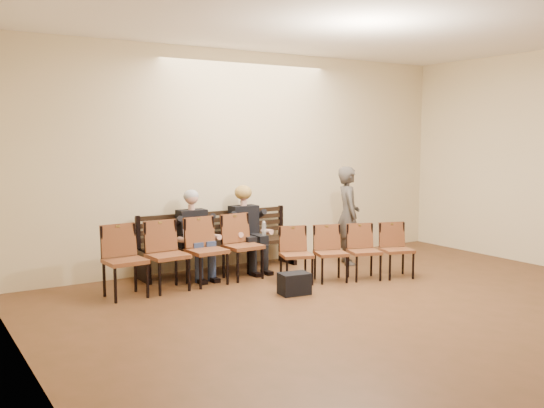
{
  "coord_description": "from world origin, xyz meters",
  "views": [
    {
      "loc": [
        -4.96,
        -3.72,
        2.12
      ],
      "look_at": [
        -0.1,
        4.05,
        1.09
      ],
      "focal_mm": 40.0,
      "sensor_mm": 36.0,
      "label": 1
    }
  ],
  "objects_px": {
    "chair_row_back": "(348,253)",
    "bag": "(294,284)",
    "bench": "(220,257)",
    "chair_row_front": "(188,253)",
    "passerby": "(348,208)",
    "seated_woman": "(247,231)",
    "water_bottle": "(264,237)",
    "seated_man": "(195,235)",
    "laptop": "(198,241)"
  },
  "relations": [
    {
      "from": "seated_woman",
      "to": "chair_row_front",
      "type": "distance_m",
      "value": 1.37
    },
    {
      "from": "chair_row_back",
      "to": "chair_row_front",
      "type": "bearing_deg",
      "value": 176.33
    },
    {
      "from": "bag",
      "to": "passerby",
      "type": "distance_m",
      "value": 2.33
    },
    {
      "from": "bench",
      "to": "seated_man",
      "type": "xyz_separation_m",
      "value": [
        -0.49,
        -0.12,
        0.42
      ]
    },
    {
      "from": "seated_man",
      "to": "seated_woman",
      "type": "distance_m",
      "value": 0.9
    },
    {
      "from": "seated_woman",
      "to": "chair_row_back",
      "type": "height_order",
      "value": "seated_woman"
    },
    {
      "from": "water_bottle",
      "to": "bag",
      "type": "relative_size",
      "value": 0.58
    },
    {
      "from": "water_bottle",
      "to": "chair_row_back",
      "type": "relative_size",
      "value": 0.11
    },
    {
      "from": "bag",
      "to": "passerby",
      "type": "xyz_separation_m",
      "value": [
        1.86,
        1.16,
        0.79
      ]
    },
    {
      "from": "seated_man",
      "to": "water_bottle",
      "type": "height_order",
      "value": "seated_man"
    },
    {
      "from": "bench",
      "to": "bag",
      "type": "xyz_separation_m",
      "value": [
        0.21,
        -1.76,
        -0.08
      ]
    },
    {
      "from": "bag",
      "to": "chair_row_back",
      "type": "xyz_separation_m",
      "value": [
        1.12,
        0.25,
        0.27
      ]
    },
    {
      "from": "seated_woman",
      "to": "water_bottle",
      "type": "xyz_separation_m",
      "value": [
        0.14,
        -0.3,
        -0.07
      ]
    },
    {
      "from": "seated_woman",
      "to": "water_bottle",
      "type": "distance_m",
      "value": 0.34
    },
    {
      "from": "seated_man",
      "to": "seated_woman",
      "type": "height_order",
      "value": "seated_man"
    },
    {
      "from": "bench",
      "to": "seated_man",
      "type": "height_order",
      "value": "seated_man"
    },
    {
      "from": "laptop",
      "to": "water_bottle",
      "type": "xyz_separation_m",
      "value": [
        1.07,
        -0.13,
        -0.01
      ]
    },
    {
      "from": "bench",
      "to": "chair_row_front",
      "type": "distance_m",
      "value": 1.1
    },
    {
      "from": "seated_woman",
      "to": "chair_row_front",
      "type": "bearing_deg",
      "value": -157.11
    },
    {
      "from": "water_bottle",
      "to": "chair_row_back",
      "type": "distance_m",
      "value": 1.35
    },
    {
      "from": "bench",
      "to": "chair_row_front",
      "type": "xyz_separation_m",
      "value": [
        -0.85,
        -0.65,
        0.26
      ]
    },
    {
      "from": "laptop",
      "to": "chair_row_front",
      "type": "relative_size",
      "value": 0.14
    },
    {
      "from": "bench",
      "to": "passerby",
      "type": "distance_m",
      "value": 2.27
    },
    {
      "from": "chair_row_front",
      "to": "seated_man",
      "type": "bearing_deg",
      "value": 52.65
    },
    {
      "from": "laptop",
      "to": "passerby",
      "type": "bearing_deg",
      "value": -6.08
    },
    {
      "from": "bench",
      "to": "water_bottle",
      "type": "bearing_deg",
      "value": -37.6
    },
    {
      "from": "bench",
      "to": "seated_man",
      "type": "relative_size",
      "value": 2.03
    },
    {
      "from": "chair_row_back",
      "to": "bag",
      "type": "bearing_deg",
      "value": -149.38
    },
    {
      "from": "seated_woman",
      "to": "water_bottle",
      "type": "bearing_deg",
      "value": -65.7
    },
    {
      "from": "bag",
      "to": "chair_row_back",
      "type": "relative_size",
      "value": 0.2
    },
    {
      "from": "passerby",
      "to": "chair_row_back",
      "type": "height_order",
      "value": "passerby"
    },
    {
      "from": "bench",
      "to": "passerby",
      "type": "bearing_deg",
      "value": -16.18
    },
    {
      "from": "laptop",
      "to": "bag",
      "type": "xyz_separation_m",
      "value": [
        0.74,
        -1.47,
        -0.42
      ]
    },
    {
      "from": "passerby",
      "to": "chair_row_front",
      "type": "bearing_deg",
      "value": 115.86
    },
    {
      "from": "seated_woman",
      "to": "chair_row_back",
      "type": "relative_size",
      "value": 0.63
    },
    {
      "from": "seated_man",
      "to": "water_bottle",
      "type": "distance_m",
      "value": 1.08
    },
    {
      "from": "bag",
      "to": "chair_row_front",
      "type": "distance_m",
      "value": 1.57
    },
    {
      "from": "bag",
      "to": "chair_row_front",
      "type": "bearing_deg",
      "value": 133.39
    },
    {
      "from": "water_bottle",
      "to": "chair_row_front",
      "type": "xyz_separation_m",
      "value": [
        -1.39,
        -0.23,
        -0.08
      ]
    },
    {
      "from": "water_bottle",
      "to": "chair_row_front",
      "type": "bearing_deg",
      "value": -170.61
    },
    {
      "from": "bag",
      "to": "seated_man",
      "type": "bearing_deg",
      "value": 113.08
    },
    {
      "from": "water_bottle",
      "to": "chair_row_front",
      "type": "distance_m",
      "value": 1.41
    },
    {
      "from": "bench",
      "to": "passerby",
      "type": "xyz_separation_m",
      "value": [
        2.07,
        -0.6,
        0.71
      ]
    },
    {
      "from": "seated_man",
      "to": "water_bottle",
      "type": "relative_size",
      "value": 5.58
    },
    {
      "from": "bench",
      "to": "seated_man",
      "type": "distance_m",
      "value": 0.66
    },
    {
      "from": "bench",
      "to": "chair_row_front",
      "type": "height_order",
      "value": "chair_row_front"
    },
    {
      "from": "bench",
      "to": "water_bottle",
      "type": "height_order",
      "value": "water_bottle"
    },
    {
      "from": "passerby",
      "to": "chair_row_front",
      "type": "height_order",
      "value": "passerby"
    },
    {
      "from": "seated_man",
      "to": "bag",
      "type": "distance_m",
      "value": 1.86
    },
    {
      "from": "seated_woman",
      "to": "passerby",
      "type": "bearing_deg",
      "value": -16.14
    }
  ]
}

